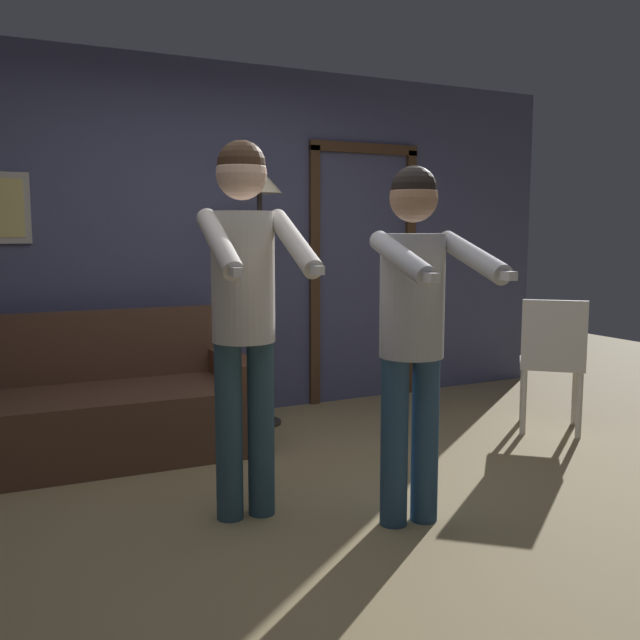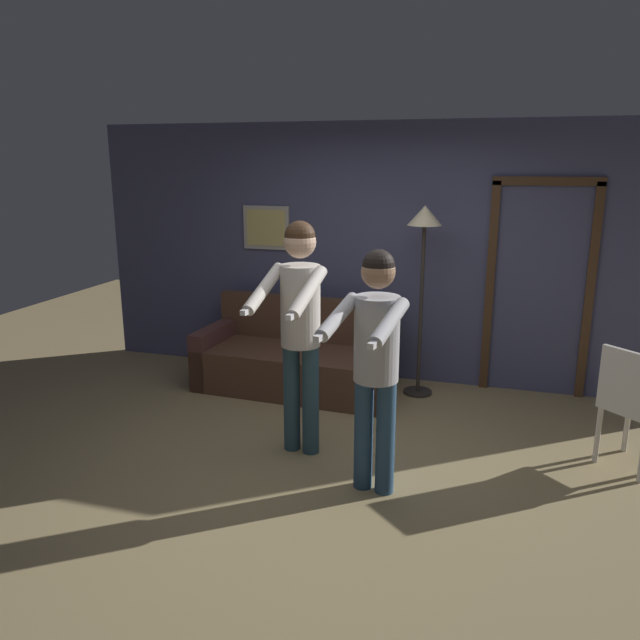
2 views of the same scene
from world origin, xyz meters
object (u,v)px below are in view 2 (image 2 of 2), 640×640
object	(u,v)px
couch	(296,361)
person_standing_left	(299,315)
person_standing_right	(375,350)
torchiere_lamp	(424,240)
dining_chair_distant	(633,402)

from	to	relation	value
couch	person_standing_left	xyz separation A→B (m)	(0.49, -1.32, 0.83)
person_standing_right	torchiere_lamp	bearing A→B (deg)	88.94
torchiere_lamp	person_standing_right	bearing A→B (deg)	-91.06
person_standing_right	dining_chair_distant	world-z (taller)	person_standing_right
person_standing_left	person_standing_right	world-z (taller)	person_standing_left
dining_chair_distant	person_standing_left	bearing A→B (deg)	-169.95
dining_chair_distant	couch	bearing A→B (deg)	162.71
person_standing_right	person_standing_left	bearing A→B (deg)	147.60
torchiere_lamp	person_standing_left	size ratio (longest dim) A/B	1.01
torchiere_lamp	dining_chair_distant	distance (m)	2.25
torchiere_lamp	person_standing_left	distance (m)	1.73
couch	dining_chair_distant	distance (m)	3.03
person_standing_right	dining_chair_distant	xyz separation A→B (m)	(1.73, 0.85, -0.49)
person_standing_left	dining_chair_distant	bearing A→B (deg)	10.05
couch	torchiere_lamp	xyz separation A→B (m)	(1.19, 0.20, 1.23)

